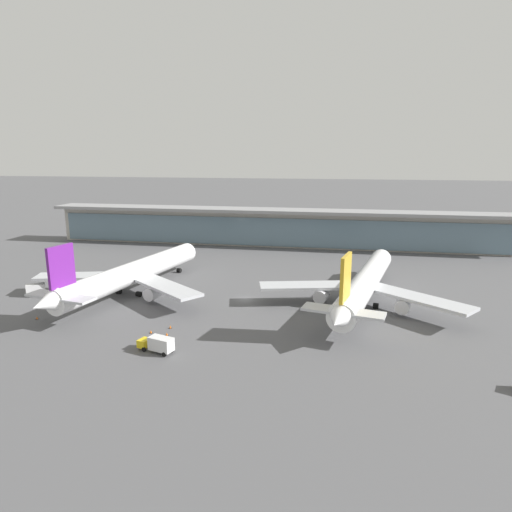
% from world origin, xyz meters
% --- Properties ---
extents(ground_plane, '(1200.00, 1200.00, 0.00)m').
position_xyz_m(ground_plane, '(0.00, 0.00, 0.00)').
color(ground_plane, '#515154').
extents(airliner_left_stand, '(49.68, 65.45, 17.53)m').
position_xyz_m(airliner_left_stand, '(-30.71, -0.48, 5.52)').
color(airliner_left_stand, white).
rests_on(airliner_left_stand, ground).
extents(airliner_centre_stand, '(49.46, 65.29, 17.53)m').
position_xyz_m(airliner_centre_stand, '(29.75, 1.35, 5.52)').
color(airliner_centre_stand, white).
rests_on(airliner_centre_stand, ground).
extents(service_truck_under_wing_yellow, '(7.65, 4.29, 3.10)m').
position_xyz_m(service_truck_under_wing_yellow, '(-9.57, -33.65, 1.69)').
color(service_truck_under_wing_yellow, yellow).
rests_on(service_truck_under_wing_yellow, ground).
extents(service_truck_mid_apron_olive, '(7.27, 6.14, 3.10)m').
position_xyz_m(service_truck_mid_apron_olive, '(-54.37, -6.35, 1.69)').
color(service_truck_mid_apron_olive, olive).
rests_on(service_truck_mid_apron_olive, ground).
extents(terminal_building, '(191.72, 12.80, 15.20)m').
position_xyz_m(terminal_building, '(0.00, 70.24, 7.87)').
color(terminal_building, '#B2ADA3').
rests_on(terminal_building, ground).
extents(safety_cone_alpha, '(0.62, 0.62, 0.70)m').
position_xyz_m(safety_cone_alpha, '(-43.36, -22.42, 0.32)').
color(safety_cone_alpha, orange).
rests_on(safety_cone_alpha, ground).
extents(safety_cone_bravo, '(0.62, 0.62, 0.70)m').
position_xyz_m(safety_cone_bravo, '(-14.66, -25.28, 0.32)').
color(safety_cone_bravo, orange).
rests_on(safety_cone_bravo, ground).
extents(safety_cone_charlie, '(0.62, 0.62, 0.70)m').
position_xyz_m(safety_cone_charlie, '(-10.91, -25.91, 0.32)').
color(safety_cone_charlie, orange).
rests_on(safety_cone_charlie, ground).
extents(safety_cone_delta, '(0.62, 0.62, 0.70)m').
position_xyz_m(safety_cone_delta, '(-11.69, -22.00, 0.32)').
color(safety_cone_delta, orange).
rests_on(safety_cone_delta, ground).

